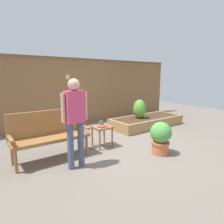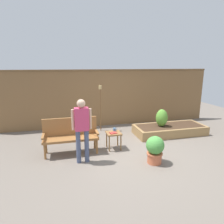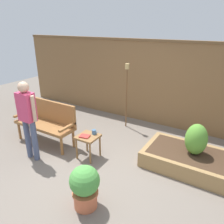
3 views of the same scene
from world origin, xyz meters
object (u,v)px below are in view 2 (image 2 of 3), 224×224
(garden_bench, at_px, (71,133))
(side_table, at_px, (114,135))
(potted_boxwood, at_px, (155,149))
(shrub_near_bench, at_px, (162,118))
(book_on_table, at_px, (113,133))
(cup_on_table, at_px, (115,129))
(tiki_torch, at_px, (100,100))
(person_by_bench, at_px, (82,126))

(garden_bench, distance_m, side_table, 1.19)
(potted_boxwood, bearing_deg, shrub_near_bench, 58.28)
(garden_bench, distance_m, book_on_table, 1.16)
(cup_on_table, relative_size, tiki_torch, 0.07)
(tiki_torch, bearing_deg, person_by_bench, -111.17)
(side_table, xyz_separation_m, tiki_torch, (-0.05, 1.67, 0.73))
(garden_bench, height_order, tiki_torch, tiki_torch)
(shrub_near_bench, xyz_separation_m, tiki_torch, (-1.91, 0.93, 0.53))
(garden_bench, bearing_deg, side_table, -3.06)
(person_by_bench, bearing_deg, tiki_torch, 68.83)
(book_on_table, bearing_deg, shrub_near_bench, 9.63)
(potted_boxwood, xyz_separation_m, person_by_bench, (-1.67, 0.46, 0.56))
(garden_bench, xyz_separation_m, book_on_table, (1.15, -0.13, -0.05))
(side_table, bearing_deg, cup_on_table, 64.03)
(cup_on_table, bearing_deg, potted_boxwood, -59.82)
(garden_bench, relative_size, potted_boxwood, 2.12)
(book_on_table, distance_m, shrub_near_bench, 2.05)
(side_table, height_order, tiki_torch, tiki_torch)
(cup_on_table, height_order, shrub_near_bench, shrub_near_bench)
(potted_boxwood, bearing_deg, tiki_torch, 106.30)
(person_by_bench, bearing_deg, book_on_table, 30.67)
(book_on_table, xyz_separation_m, shrub_near_bench, (1.89, 0.80, 0.10))
(book_on_table, xyz_separation_m, tiki_torch, (-0.02, 1.73, 0.63))
(tiki_torch, xyz_separation_m, person_by_bench, (-0.88, -2.26, -0.19))
(tiki_torch, bearing_deg, shrub_near_bench, -26.09)
(side_table, xyz_separation_m, cup_on_table, (0.06, 0.12, 0.13))
(side_table, xyz_separation_m, potted_boxwood, (0.75, -1.06, -0.03))
(garden_bench, relative_size, book_on_table, 7.74)
(book_on_table, distance_m, person_by_bench, 1.13)
(side_table, height_order, cup_on_table, cup_on_table)
(side_table, bearing_deg, person_by_bench, -147.26)
(potted_boxwood, relative_size, tiki_torch, 0.42)
(book_on_table, distance_m, tiki_torch, 1.84)
(tiki_torch, bearing_deg, cup_on_table, -85.93)
(potted_boxwood, distance_m, shrub_near_bench, 2.12)
(shrub_near_bench, relative_size, person_by_bench, 0.37)
(shrub_near_bench, bearing_deg, side_table, -158.40)
(garden_bench, distance_m, potted_boxwood, 2.23)
(cup_on_table, bearing_deg, side_table, -115.97)
(side_table, distance_m, tiki_torch, 1.82)
(potted_boxwood, bearing_deg, book_on_table, 127.93)
(cup_on_table, xyz_separation_m, potted_boxwood, (0.69, -1.18, -0.15))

